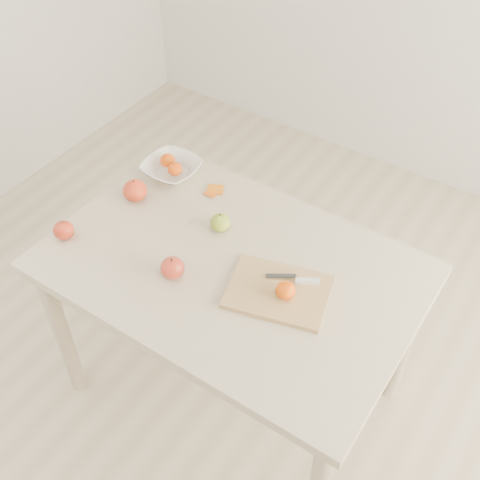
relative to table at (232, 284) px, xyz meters
The scene contains 15 objects.
ground 0.65m from the table, ahead, with size 3.50×3.50×0.00m, color #C6B293.
room_walls 0.96m from the table, ahead, with size 3.50×3.50×3.50m.
table is the anchor object (origin of this frame).
cutting_board 0.22m from the table, ahead, with size 0.31×0.23×0.02m, color tan.
board_tangerine 0.26m from the table, ahead, with size 0.06×0.06×0.05m, color #DE5A07.
fruit_bowl 0.53m from the table, 150.08° to the left, with size 0.21×0.21×0.05m, color white.
bowl_tangerine_near 0.57m from the table, 150.48° to the left, with size 0.06×0.06×0.05m, color #E23D07.
bowl_tangerine_far 0.51m from the table, 149.85° to the left, with size 0.06×0.06×0.05m, color #DC4507.
orange_peel_a 0.39m from the table, 133.53° to the left, with size 0.06×0.04×0.00m, color orange.
orange_peel_b 0.37m from the table, 136.62° to the left, with size 0.04×0.04×0.00m, color #D0500E.
paring_knife 0.27m from the table, 11.78° to the left, with size 0.16×0.09×0.01m.
apple_green 0.21m from the table, 137.24° to the left, with size 0.07×0.07×0.06m, color #6D9916.
apple_red_c 0.23m from the table, 132.03° to the right, with size 0.08×0.08×0.07m, color maroon.
apple_red_a 0.49m from the table, behind, with size 0.09×0.09×0.08m, color #A30C18.
apple_red_d 0.59m from the table, 158.87° to the right, with size 0.07×0.07×0.06m, color #9F0C0C.
Camera 1 is at (0.76, -1.08, 2.18)m, focal length 45.00 mm.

